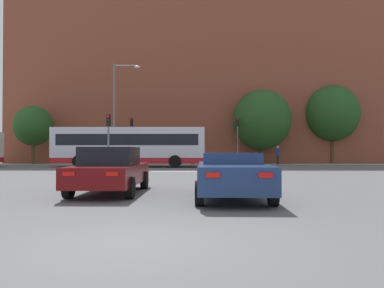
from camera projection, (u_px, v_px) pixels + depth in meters
name	position (u px, v px, depth m)	size (l,w,h in m)	color
ground_plane	(131.00, 244.00, 5.60)	(400.00, 400.00, 0.00)	#545456
stop_line_strip	(180.00, 171.00, 24.57)	(7.42, 0.30, 0.01)	silver
far_pavement	(185.00, 164.00, 36.67)	(68.24, 2.50, 0.01)	#A09B91
brick_civic_building	(210.00, 75.00, 45.13)	(45.62, 11.60, 27.98)	brown
car_saloon_left	(111.00, 170.00, 12.21)	(2.06, 4.58, 1.51)	#600C0F
car_roadster_right	(232.00, 175.00, 10.84)	(2.16, 4.66, 1.33)	navy
bus_crossing_lead	(130.00, 146.00, 30.85)	(12.35, 2.67, 3.24)	silver
traffic_light_far_left	(132.00, 134.00, 36.11)	(0.26, 0.31, 4.49)	slate
traffic_light_near_left	(108.00, 133.00, 25.42)	(0.26, 0.31, 3.83)	slate
traffic_light_far_right	(238.00, 133.00, 36.35)	(0.26, 0.31, 4.51)	slate
street_lamp_junction	(118.00, 105.00, 30.02)	(2.17, 0.36, 8.34)	slate
pedestrian_waiting	(193.00, 154.00, 36.05)	(0.41, 0.26, 1.79)	#333851
pedestrian_walking_east	(278.00, 153.00, 35.93)	(0.29, 0.44, 1.83)	black
tree_by_building	(262.00, 120.00, 38.42)	(5.90, 5.90, 7.63)	#4C3823
tree_kerbside	(332.00, 113.00, 39.39)	(5.62, 5.62, 8.23)	#4C3823
tree_distant	(33.00, 126.00, 37.06)	(3.79, 3.79, 5.80)	#4C3823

